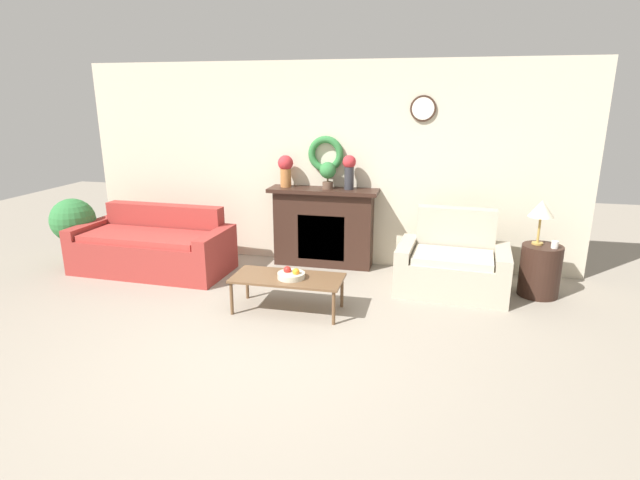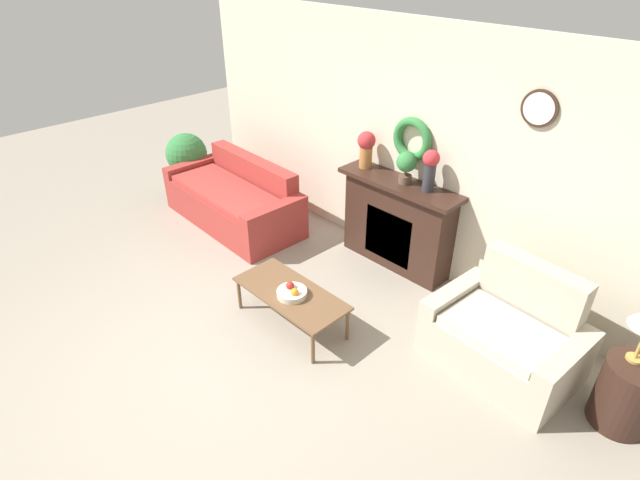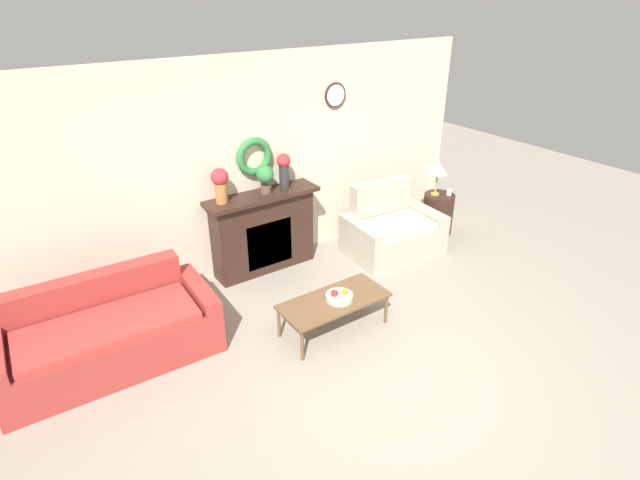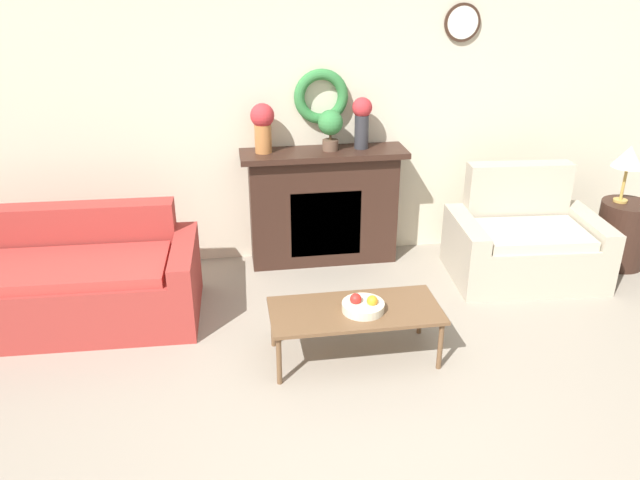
# 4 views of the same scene
# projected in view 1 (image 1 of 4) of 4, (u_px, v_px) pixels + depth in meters

# --- Properties ---
(ground_plane) EXTENTS (16.00, 16.00, 0.00)m
(ground_plane) POSITION_uv_depth(u_px,v_px,m) (256.00, 355.00, 4.49)
(ground_plane) COLOR gray
(wall_back) EXTENTS (6.80, 0.16, 2.70)m
(wall_back) POSITION_uv_depth(u_px,v_px,m) (325.00, 165.00, 6.75)
(wall_back) COLOR beige
(wall_back) RESTS_ON ground_plane
(fireplace) EXTENTS (1.46, 0.41, 1.07)m
(fireplace) POSITION_uv_depth(u_px,v_px,m) (323.00, 227.00, 6.78)
(fireplace) COLOR #331E16
(fireplace) RESTS_ON ground_plane
(couch_left) EXTENTS (2.06, 0.99, 0.83)m
(couch_left) POSITION_uv_depth(u_px,v_px,m) (154.00, 248.00, 6.61)
(couch_left) COLOR #9E332D
(couch_left) RESTS_ON ground_plane
(loveseat_right) EXTENTS (1.33, 0.95, 0.95)m
(loveseat_right) POSITION_uv_depth(u_px,v_px,m) (452.00, 265.00, 5.93)
(loveseat_right) COLOR #B2A893
(loveseat_right) RESTS_ON ground_plane
(coffee_table) EXTENTS (1.19, 0.54, 0.39)m
(coffee_table) POSITION_uv_depth(u_px,v_px,m) (287.00, 280.00, 5.34)
(coffee_table) COLOR brown
(coffee_table) RESTS_ON ground_plane
(fruit_bowl) EXTENTS (0.29, 0.29, 0.12)m
(fruit_bowl) POSITION_uv_depth(u_px,v_px,m) (291.00, 275.00, 5.28)
(fruit_bowl) COLOR beige
(fruit_bowl) RESTS_ON coffee_table
(side_table_by_loveseat) EXTENTS (0.45, 0.45, 0.60)m
(side_table_by_loveseat) POSITION_uv_depth(u_px,v_px,m) (540.00, 271.00, 5.78)
(side_table_by_loveseat) COLOR #331E16
(side_table_by_loveseat) RESTS_ON ground_plane
(table_lamp) EXTENTS (0.28, 0.28, 0.52)m
(table_lamp) POSITION_uv_depth(u_px,v_px,m) (542.00, 210.00, 5.63)
(table_lamp) COLOR #B28E42
(table_lamp) RESTS_ON side_table_by_loveseat
(mug) EXTENTS (0.07, 0.07, 0.08)m
(mug) POSITION_uv_depth(u_px,v_px,m) (555.00, 245.00, 5.58)
(mug) COLOR silver
(mug) RESTS_ON side_table_by_loveseat
(vase_on_mantel_left) EXTENTS (0.21, 0.21, 0.43)m
(vase_on_mantel_left) POSITION_uv_depth(u_px,v_px,m) (286.00, 169.00, 6.68)
(vase_on_mantel_left) COLOR #AD6B38
(vase_on_mantel_left) RESTS_ON fireplace
(vase_on_mantel_right) EXTENTS (0.17, 0.17, 0.45)m
(vase_on_mantel_right) POSITION_uv_depth(u_px,v_px,m) (349.00, 169.00, 6.49)
(vase_on_mantel_right) COLOR #2D2D33
(vase_on_mantel_right) RESTS_ON fireplace
(potted_plant_on_mantel) EXTENTS (0.22, 0.22, 0.35)m
(potted_plant_on_mantel) POSITION_uv_depth(u_px,v_px,m) (328.00, 173.00, 6.54)
(potted_plant_on_mantel) COLOR brown
(potted_plant_on_mantel) RESTS_ON fireplace
(potted_plant_floor_by_couch) EXTENTS (0.60, 0.60, 0.91)m
(potted_plant_floor_by_couch) POSITION_uv_depth(u_px,v_px,m) (73.00, 223.00, 6.87)
(potted_plant_floor_by_couch) COLOR brown
(potted_plant_floor_by_couch) RESTS_ON ground_plane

